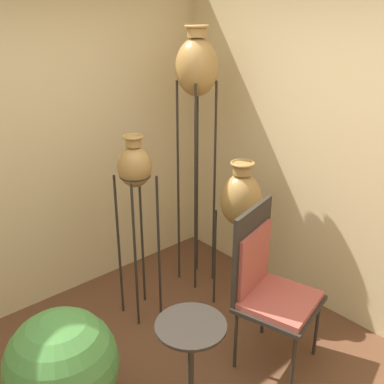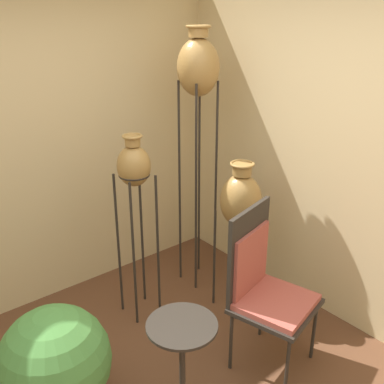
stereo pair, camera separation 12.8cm
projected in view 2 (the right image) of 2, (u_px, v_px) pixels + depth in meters
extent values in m
cube|color=#D1B784|center=(21.00, 148.00, 3.44)|extent=(7.49, 0.06, 2.70)
cube|color=#D1B784|center=(357.00, 158.00, 3.21)|extent=(0.06, 7.49, 2.70)
cylinder|color=#28231E|center=(196.00, 195.00, 3.72)|extent=(0.02, 0.02, 1.82)
cylinder|color=#28231E|center=(216.00, 189.00, 3.84)|extent=(0.02, 0.02, 1.82)
cylinder|color=#28231E|center=(180.00, 187.00, 3.87)|extent=(0.02, 0.02, 1.82)
cylinder|color=#28231E|center=(199.00, 182.00, 4.00)|extent=(0.02, 0.02, 1.82)
torus|color=#28231E|center=(198.00, 81.00, 3.51)|extent=(0.23, 0.23, 0.02)
ellipsoid|color=olive|center=(198.00, 67.00, 3.47)|extent=(0.33, 0.33, 0.44)
cylinder|color=olive|center=(198.00, 32.00, 3.37)|extent=(0.15, 0.15, 0.08)
torus|color=olive|center=(198.00, 26.00, 3.36)|extent=(0.19, 0.19, 0.02)
cylinder|color=#28231E|center=(134.00, 257.00, 3.38)|extent=(0.02, 0.02, 1.21)
cylinder|color=#28231E|center=(158.00, 248.00, 3.52)|extent=(0.02, 0.02, 1.21)
cylinder|color=#28231E|center=(118.00, 246.00, 3.54)|extent=(0.02, 0.02, 1.21)
cylinder|color=#28231E|center=(142.00, 237.00, 3.67)|extent=(0.02, 0.02, 1.21)
torus|color=#28231E|center=(134.00, 175.00, 3.30)|extent=(0.23, 0.23, 0.02)
ellipsoid|color=olive|center=(134.00, 166.00, 3.27)|extent=(0.25, 0.25, 0.31)
cylinder|color=olive|center=(133.00, 141.00, 3.20)|extent=(0.11, 0.11, 0.07)
torus|color=olive|center=(132.00, 136.00, 3.19)|extent=(0.15, 0.15, 0.02)
cylinder|color=#28231E|center=(238.00, 273.00, 3.49)|extent=(0.02, 0.02, 0.87)
cylinder|color=#28231E|center=(262.00, 261.00, 3.65)|extent=(0.02, 0.02, 0.87)
cylinder|color=#28231E|center=(214.00, 259.00, 3.69)|extent=(0.02, 0.02, 0.87)
cylinder|color=#28231E|center=(238.00, 248.00, 3.85)|extent=(0.02, 0.02, 0.87)
torus|color=#28231E|center=(240.00, 212.00, 3.50)|extent=(0.28, 0.28, 0.02)
ellipsoid|color=olive|center=(241.00, 201.00, 3.47)|extent=(0.32, 0.32, 0.43)
cylinder|color=olive|center=(242.00, 169.00, 3.37)|extent=(0.15, 0.15, 0.09)
torus|color=olive|center=(242.00, 164.00, 3.35)|extent=(0.19, 0.19, 0.02)
cylinder|color=#28231E|center=(287.00, 368.00, 2.84)|extent=(0.02, 0.02, 0.47)
cylinder|color=#28231E|center=(314.00, 331.00, 3.16)|extent=(0.02, 0.02, 0.47)
cylinder|color=#28231E|center=(231.00, 341.00, 3.07)|extent=(0.02, 0.02, 0.47)
cylinder|color=#28231E|center=(261.00, 309.00, 3.39)|extent=(0.02, 0.02, 0.47)
cube|color=#28231E|center=(276.00, 306.00, 3.02)|extent=(0.62, 0.60, 0.03)
cube|color=#A84C42|center=(276.00, 302.00, 3.01)|extent=(0.57, 0.55, 0.04)
cube|color=#28231E|center=(248.00, 252.00, 3.02)|extent=(0.48, 0.15, 0.65)
cube|color=#A84C42|center=(251.00, 261.00, 3.03)|extent=(0.41, 0.12, 0.45)
cylinder|color=#28231E|center=(182.00, 375.00, 2.62)|extent=(0.04, 0.04, 0.69)
cylinder|color=#28231E|center=(182.00, 326.00, 2.49)|extent=(0.40, 0.40, 0.02)
sphere|color=#47843D|center=(55.00, 361.00, 2.63)|extent=(0.66, 0.66, 0.66)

